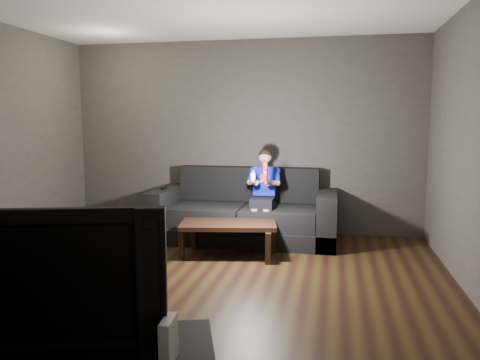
# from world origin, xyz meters

# --- Properties ---
(floor) EXTENTS (5.00, 5.00, 0.00)m
(floor) POSITION_xyz_m (0.00, 0.00, 0.00)
(floor) COLOR black
(floor) RESTS_ON ground
(back_wall) EXTENTS (5.00, 0.04, 2.70)m
(back_wall) POSITION_xyz_m (0.00, 2.50, 1.35)
(back_wall) COLOR #3A3633
(back_wall) RESTS_ON ground
(sofa) EXTENTS (2.42, 1.05, 0.94)m
(sofa) POSITION_xyz_m (0.12, 1.96, 0.31)
(sofa) COLOR black
(sofa) RESTS_ON floor
(child) EXTENTS (0.43, 0.52, 1.05)m
(child) POSITION_xyz_m (0.40, 1.88, 0.74)
(child) COLOR black
(child) RESTS_ON sofa
(wii_remote_red) EXTENTS (0.06, 0.08, 0.19)m
(wii_remote_red) POSITION_xyz_m (0.48, 1.48, 0.95)
(wii_remote_red) COLOR red
(wii_remote_red) RESTS_ON child
(nunchuk_white) EXTENTS (0.08, 0.10, 0.15)m
(nunchuk_white) POSITION_xyz_m (0.33, 1.48, 0.91)
(nunchuk_white) COLOR white
(nunchuk_white) RESTS_ON child
(wii_remote_black) EXTENTS (0.04, 0.15, 0.03)m
(wii_remote_black) POSITION_xyz_m (-0.97, 1.87, 0.67)
(wii_remote_black) COLOR black
(wii_remote_black) RESTS_ON sofa
(coffee_table) EXTENTS (1.18, 0.73, 0.40)m
(coffee_table) POSITION_xyz_m (0.09, 1.15, 0.35)
(coffee_table) COLOR black
(coffee_table) RESTS_ON floor
(tv) EXTENTS (1.15, 0.47, 0.66)m
(tv) POSITION_xyz_m (0.01, -2.27, 0.89)
(tv) COLOR black
(tv) RESTS_ON media_console
(wii_console) EXTENTS (0.06, 0.15, 0.20)m
(wii_console) POSITION_xyz_m (0.61, -2.27, 0.65)
(wii_console) COLOR white
(wii_console) RESTS_ON media_console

